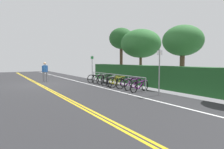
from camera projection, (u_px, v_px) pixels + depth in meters
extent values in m
cube|color=#2B2B2D|center=(39.00, 85.00, 14.43)|extent=(37.94, 10.35, 0.05)
cube|color=gold|center=(38.00, 85.00, 14.39)|extent=(34.15, 0.10, 0.00)
cube|color=gold|center=(40.00, 84.00, 14.47)|extent=(34.15, 0.10, 0.00)
cube|color=white|center=(80.00, 82.00, 16.13)|extent=(34.15, 0.12, 0.00)
cylinder|color=#9EA0A5|center=(94.00, 77.00, 16.31)|extent=(0.05, 0.05, 0.83)
cylinder|color=#9EA0A5|center=(103.00, 78.00, 14.91)|extent=(0.05, 0.05, 0.83)
cylinder|color=#9EA0A5|center=(114.00, 80.00, 13.50)|extent=(0.05, 0.05, 0.83)
cylinder|color=#9EA0A5|center=(128.00, 82.00, 12.10)|extent=(0.05, 0.05, 0.83)
cylinder|color=#9EA0A5|center=(146.00, 85.00, 10.69)|extent=(0.05, 0.05, 0.83)
cylinder|color=#9EA0A5|center=(114.00, 74.00, 13.47)|extent=(6.61, 0.04, 0.04)
torus|color=black|center=(101.00, 78.00, 16.21)|extent=(0.13, 0.69, 0.69)
torus|color=black|center=(91.00, 79.00, 15.60)|extent=(0.13, 0.69, 0.69)
cylinder|color=silver|center=(97.00, 77.00, 15.98)|extent=(0.10, 0.57, 0.47)
cylinder|color=silver|center=(97.00, 75.00, 15.92)|extent=(0.11, 0.67, 0.07)
cylinder|color=silver|center=(94.00, 78.00, 15.77)|extent=(0.05, 0.17, 0.42)
cylinder|color=silver|center=(93.00, 80.00, 15.71)|extent=(0.08, 0.36, 0.18)
cylinder|color=silver|center=(92.00, 77.00, 15.66)|extent=(0.06, 0.25, 0.29)
cylinder|color=silver|center=(100.00, 76.00, 16.17)|extent=(0.05, 0.14, 0.31)
cube|color=black|center=(93.00, 75.00, 15.72)|extent=(0.10, 0.21, 0.05)
cylinder|color=silver|center=(100.00, 74.00, 16.12)|extent=(0.46, 0.08, 0.03)
torus|color=black|center=(105.00, 79.00, 15.67)|extent=(0.22, 0.70, 0.71)
torus|color=black|center=(96.00, 79.00, 14.94)|extent=(0.22, 0.70, 0.71)
cylinder|color=white|center=(102.00, 78.00, 15.39)|extent=(0.17, 0.59, 0.49)
cylinder|color=white|center=(101.00, 75.00, 15.33)|extent=(0.20, 0.70, 0.07)
cylinder|color=white|center=(98.00, 78.00, 15.15)|extent=(0.07, 0.17, 0.44)
cylinder|color=white|center=(97.00, 80.00, 15.08)|extent=(0.12, 0.38, 0.18)
cylinder|color=white|center=(97.00, 78.00, 15.01)|extent=(0.09, 0.26, 0.30)
cylinder|color=white|center=(105.00, 77.00, 15.63)|extent=(0.07, 0.14, 0.32)
cube|color=black|center=(98.00, 75.00, 15.08)|extent=(0.12, 0.21, 0.05)
cylinder|color=white|center=(104.00, 74.00, 15.58)|extent=(0.45, 0.13, 0.03)
torus|color=black|center=(110.00, 79.00, 15.16)|extent=(0.21, 0.74, 0.74)
torus|color=black|center=(100.00, 80.00, 14.44)|extent=(0.21, 0.74, 0.74)
cylinder|color=black|center=(107.00, 78.00, 14.88)|extent=(0.16, 0.59, 0.51)
cylinder|color=black|center=(106.00, 75.00, 14.82)|extent=(0.18, 0.71, 0.07)
cylinder|color=black|center=(103.00, 79.00, 14.64)|extent=(0.07, 0.17, 0.46)
cylinder|color=black|center=(102.00, 81.00, 14.57)|extent=(0.11, 0.38, 0.19)
cylinder|color=black|center=(102.00, 78.00, 14.51)|extent=(0.09, 0.26, 0.31)
cylinder|color=black|center=(110.00, 77.00, 15.11)|extent=(0.06, 0.14, 0.34)
cube|color=black|center=(103.00, 76.00, 14.57)|extent=(0.12, 0.21, 0.05)
cylinder|color=black|center=(110.00, 74.00, 15.06)|extent=(0.46, 0.12, 0.03)
torus|color=black|center=(115.00, 80.00, 14.50)|extent=(0.19, 0.67, 0.67)
torus|color=black|center=(104.00, 81.00, 13.76)|extent=(0.19, 0.67, 0.67)
cylinder|color=silver|center=(111.00, 80.00, 14.21)|extent=(0.16, 0.61, 0.46)
cylinder|color=silver|center=(110.00, 77.00, 14.15)|extent=(0.18, 0.73, 0.07)
cylinder|color=silver|center=(107.00, 80.00, 13.97)|extent=(0.07, 0.18, 0.41)
cylinder|color=silver|center=(106.00, 82.00, 13.89)|extent=(0.11, 0.39, 0.17)
cylinder|color=silver|center=(105.00, 79.00, 13.83)|extent=(0.09, 0.27, 0.29)
cylinder|color=silver|center=(115.00, 78.00, 14.45)|extent=(0.06, 0.15, 0.31)
cube|color=black|center=(107.00, 77.00, 13.90)|extent=(0.12, 0.21, 0.05)
cylinder|color=silver|center=(114.00, 76.00, 14.40)|extent=(0.46, 0.12, 0.03)
torus|color=black|center=(119.00, 81.00, 13.91)|extent=(0.28, 0.69, 0.71)
torus|color=black|center=(109.00, 82.00, 13.09)|extent=(0.28, 0.69, 0.71)
cylinder|color=yellow|center=(115.00, 80.00, 13.60)|extent=(0.23, 0.59, 0.48)
cylinder|color=yellow|center=(115.00, 77.00, 13.53)|extent=(0.27, 0.71, 0.07)
cylinder|color=yellow|center=(112.00, 81.00, 13.32)|extent=(0.09, 0.18, 0.43)
cylinder|color=yellow|center=(111.00, 83.00, 13.24)|extent=(0.16, 0.38, 0.18)
cylinder|color=yellow|center=(110.00, 80.00, 13.17)|extent=(0.12, 0.26, 0.30)
cylinder|color=yellow|center=(118.00, 79.00, 13.86)|extent=(0.08, 0.15, 0.32)
cube|color=black|center=(111.00, 77.00, 13.25)|extent=(0.14, 0.22, 0.05)
cylinder|color=yellow|center=(118.00, 76.00, 13.80)|extent=(0.44, 0.17, 0.03)
torus|color=black|center=(124.00, 82.00, 13.11)|extent=(0.09, 0.74, 0.74)
torus|color=black|center=(112.00, 83.00, 12.56)|extent=(0.09, 0.74, 0.74)
cylinder|color=yellow|center=(120.00, 81.00, 12.89)|extent=(0.06, 0.56, 0.51)
cylinder|color=yellow|center=(119.00, 78.00, 12.84)|extent=(0.07, 0.67, 0.07)
cylinder|color=yellow|center=(116.00, 81.00, 12.71)|extent=(0.04, 0.16, 0.46)
cylinder|color=yellow|center=(114.00, 84.00, 12.66)|extent=(0.05, 0.36, 0.19)
cylinder|color=yellow|center=(114.00, 80.00, 12.61)|extent=(0.05, 0.25, 0.31)
cylinder|color=yellow|center=(123.00, 80.00, 13.07)|extent=(0.04, 0.13, 0.34)
cube|color=black|center=(115.00, 78.00, 12.65)|extent=(0.09, 0.20, 0.05)
cylinder|color=yellow|center=(123.00, 76.00, 13.02)|extent=(0.46, 0.05, 0.03)
torus|color=black|center=(133.00, 83.00, 12.66)|extent=(0.07, 0.70, 0.70)
torus|color=black|center=(120.00, 84.00, 12.14)|extent=(0.07, 0.70, 0.70)
cylinder|color=purple|center=(129.00, 82.00, 12.46)|extent=(0.05, 0.59, 0.48)
cylinder|color=purple|center=(128.00, 79.00, 12.41)|extent=(0.05, 0.71, 0.07)
cylinder|color=purple|center=(124.00, 83.00, 12.28)|extent=(0.04, 0.17, 0.43)
cylinder|color=purple|center=(123.00, 85.00, 12.24)|extent=(0.04, 0.38, 0.18)
cylinder|color=purple|center=(122.00, 82.00, 12.19)|extent=(0.04, 0.26, 0.29)
cylinder|color=purple|center=(133.00, 81.00, 12.63)|extent=(0.04, 0.14, 0.32)
cube|color=black|center=(123.00, 79.00, 12.23)|extent=(0.08, 0.20, 0.05)
cylinder|color=purple|center=(132.00, 78.00, 12.58)|extent=(0.46, 0.04, 0.03)
torus|color=black|center=(138.00, 84.00, 12.22)|extent=(0.23, 0.71, 0.72)
torus|color=black|center=(128.00, 85.00, 11.48)|extent=(0.23, 0.71, 0.72)
cylinder|color=purple|center=(135.00, 83.00, 11.93)|extent=(0.18, 0.58, 0.49)
cylinder|color=purple|center=(134.00, 79.00, 11.87)|extent=(0.21, 0.69, 0.07)
cylinder|color=purple|center=(131.00, 84.00, 11.68)|extent=(0.08, 0.17, 0.44)
cylinder|color=purple|center=(130.00, 86.00, 11.61)|extent=(0.13, 0.37, 0.18)
cylinder|color=purple|center=(129.00, 83.00, 11.55)|extent=(0.10, 0.26, 0.30)
cylinder|color=purple|center=(138.00, 81.00, 12.17)|extent=(0.07, 0.14, 0.33)
cube|color=black|center=(131.00, 80.00, 11.62)|extent=(0.13, 0.21, 0.05)
cylinder|color=purple|center=(137.00, 78.00, 12.12)|extent=(0.45, 0.14, 0.03)
torus|color=black|center=(145.00, 86.00, 11.46)|extent=(0.22, 0.65, 0.66)
torus|color=black|center=(134.00, 87.00, 10.70)|extent=(0.22, 0.65, 0.66)
cylinder|color=purple|center=(141.00, 85.00, 11.17)|extent=(0.19, 0.60, 0.45)
cylinder|color=purple|center=(140.00, 82.00, 11.11)|extent=(0.21, 0.71, 0.07)
cylinder|color=purple|center=(137.00, 86.00, 10.91)|extent=(0.08, 0.18, 0.40)
cylinder|color=purple|center=(136.00, 88.00, 10.84)|extent=(0.13, 0.38, 0.17)
cylinder|color=purple|center=(135.00, 85.00, 10.77)|extent=(0.10, 0.26, 0.28)
cylinder|color=purple|center=(144.00, 83.00, 11.41)|extent=(0.07, 0.15, 0.30)
cube|color=black|center=(137.00, 82.00, 10.85)|extent=(0.13, 0.21, 0.05)
cylinder|color=purple|center=(144.00, 80.00, 11.36)|extent=(0.45, 0.14, 0.03)
cylinder|color=slate|center=(47.00, 77.00, 16.42)|extent=(0.14, 0.14, 0.83)
cylinder|color=slate|center=(43.00, 77.00, 16.27)|extent=(0.14, 0.14, 0.83)
cylinder|color=#2659A5|center=(45.00, 69.00, 16.30)|extent=(0.32, 0.32, 0.59)
sphere|color=tan|center=(45.00, 63.00, 16.27)|extent=(0.22, 0.22, 0.22)
cylinder|color=#2659A5|center=(47.00, 69.00, 16.41)|extent=(0.09, 0.09, 0.55)
cylinder|color=#2659A5|center=(42.00, 69.00, 16.19)|extent=(0.09, 0.09, 0.55)
cylinder|color=gray|center=(92.00, 68.00, 17.17)|extent=(0.06, 0.06, 2.24)
cube|color=#198C33|center=(92.00, 58.00, 17.10)|extent=(0.36, 0.09, 0.24)
cylinder|color=gray|center=(159.00, 72.00, 9.80)|extent=(0.06, 0.06, 2.37)
cube|color=white|center=(160.00, 53.00, 9.73)|extent=(0.36, 0.04, 0.24)
cube|color=#1C4C21|center=(152.00, 76.00, 13.35)|extent=(15.61, 1.07, 1.45)
cylinder|color=#473323|center=(121.00, 63.00, 20.00)|extent=(0.31, 0.31, 3.13)
ellipsoid|color=#235626|center=(121.00, 38.00, 19.82)|extent=(2.51, 2.51, 2.16)
cylinder|color=brown|center=(141.00, 69.00, 16.87)|extent=(0.23, 0.23, 2.17)
ellipsoid|color=#2D6B30|center=(141.00, 44.00, 16.71)|extent=(3.49, 3.49, 2.49)
cylinder|color=brown|center=(182.00, 71.00, 13.17)|extent=(0.32, 0.32, 2.23)
ellipsoid|color=#2D6B30|center=(183.00, 41.00, 13.03)|extent=(2.73, 2.73, 2.09)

